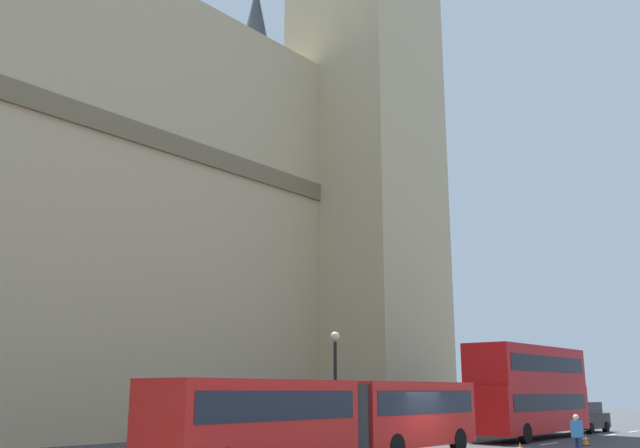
{
  "coord_description": "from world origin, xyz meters",
  "views": [
    {
      "loc": [
        -24.81,
        -14.4,
        2.55
      ],
      "look_at": [
        -0.87,
        5.31,
        9.87
      ],
      "focal_mm": 39.72,
      "sensor_mm": 36.0,
      "label": 1
    }
  ],
  "objects": [
    {
      "name": "articulated_bus",
      "position": [
        -3.88,
        1.99,
        1.75
      ],
      "size": [
        16.36,
        2.54,
        2.9
      ],
      "color": "red",
      "rests_on": "ground_plane"
    },
    {
      "name": "double_decker_bus",
      "position": [
        13.15,
        2.0,
        2.71
      ],
      "size": [
        10.78,
        2.54,
        4.9
      ],
      "color": "red",
      "rests_on": "ground_plane"
    },
    {
      "name": "sedan_lead",
      "position": [
        21.24,
        2.01,
        0.91
      ],
      "size": [
        4.4,
        1.86,
        1.85
      ],
      "color": "black",
      "rests_on": "ground_plane"
    },
    {
      "name": "traffic_cone_middle",
      "position": [
        10.4,
        -1.83,
        0.28
      ],
      "size": [
        0.36,
        0.36,
        0.58
      ],
      "color": "black",
      "rests_on": "ground_plane"
    },
    {
      "name": "street_lamp",
      "position": [
        1.69,
        6.5,
        3.06
      ],
      "size": [
        0.44,
        0.44,
        5.27
      ],
      "color": "black",
      "rests_on": "ground_plane"
    },
    {
      "name": "pedestrian_near_cones",
      "position": [
        2.36,
        -4.41,
        0.91
      ],
      "size": [
        0.46,
        0.36,
        1.69
      ],
      "color": "#262D4C",
      "rests_on": "ground_plane"
    }
  ]
}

